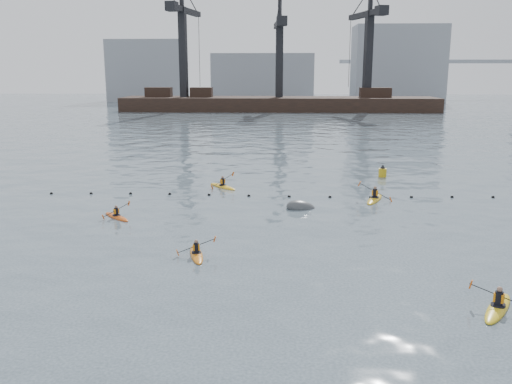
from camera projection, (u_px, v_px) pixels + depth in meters
ground at (270, 347)px, 18.35m from camera, size 400.00×400.00×0.00m
float_line at (269, 196)px, 40.33m from camera, size 33.24×0.73×0.24m
barge_pier at (278, 102)px, 125.15m from camera, size 72.00×19.30×29.50m
skyline at (287, 70)px, 162.68m from camera, size 141.00×28.00×22.00m
kayaker_0 at (196, 254)px, 27.39m from camera, size 2.00×3.01×1.07m
kayaker_1 at (498, 307)px, 21.19m from camera, size 2.36×3.21×1.11m
kayaker_2 at (117, 216)px, 34.44m from camera, size 2.39×2.44×1.04m
kayaker_3 at (375, 198)px, 39.12m from camera, size 2.40×3.63×1.42m
kayaker_5 at (223, 186)px, 43.37m from camera, size 2.65×2.87×1.25m
mooring_buoy at (301, 208)px, 36.79m from camera, size 2.45×1.67×1.44m
nav_buoy at (383, 173)px, 47.54m from camera, size 0.70×0.70×1.27m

